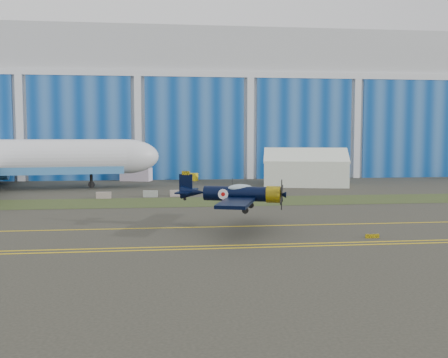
{
  "coord_description": "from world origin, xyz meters",
  "views": [
    {
      "loc": [
        4.38,
        -53.77,
        8.64
      ],
      "look_at": [
        11.11,
        2.25,
        3.94
      ],
      "focal_mm": 42.0,
      "sensor_mm": 36.0,
      "label": 1
    }
  ],
  "objects": [
    {
      "name": "hangar",
      "position": [
        0.0,
        71.79,
        14.96
      ],
      "size": [
        220.0,
        45.7,
        30.0
      ],
      "color": "silver",
      "rests_on": "ground"
    },
    {
      "name": "tent",
      "position": [
        29.22,
        34.64,
        3.29
      ],
      "size": [
        16.12,
        13.28,
        6.57
      ],
      "rotation": [
        0.0,
        0.0,
        -0.23
      ],
      "color": "white",
      "rests_on": "ground"
    },
    {
      "name": "ground",
      "position": [
        0.0,
        0.0,
        0.0
      ],
      "size": [
        260.0,
        260.0,
        0.0
      ],
      "primitive_type": "plane",
      "color": "#39382E",
      "rests_on": "ground"
    },
    {
      "name": "warbird",
      "position": [
        11.11,
        -6.75,
        3.34
      ],
      "size": [
        14.62,
        16.11,
        3.97
      ],
      "rotation": [
        0.0,
        0.0,
        -0.31
      ],
      "color": "black",
      "rests_on": "ground"
    },
    {
      "name": "barrier_b",
      "position": [
        2.82,
        20.11,
        0.45
      ],
      "size": [
        2.05,
        0.8,
        0.9
      ],
      "primitive_type": "cube",
      "rotation": [
        0.0,
        0.0,
        -0.1
      ],
      "color": "#939991",
      "rests_on": "ground"
    },
    {
      "name": "grass_median",
      "position": [
        0.0,
        14.0,
        0.02
      ],
      "size": [
        260.0,
        10.0,
        0.02
      ],
      "primitive_type": "cube",
      "color": "#475128",
      "rests_on": "ground"
    },
    {
      "name": "shipping_container",
      "position": [
        -0.4,
        47.16,
        1.25
      ],
      "size": [
        6.2,
        4.0,
        2.5
      ],
      "primitive_type": "cube",
      "rotation": [
        0.0,
        0.0,
        -0.32
      ],
      "color": "silver",
      "rests_on": "ground"
    },
    {
      "name": "edge_line_near",
      "position": [
        0.0,
        -14.5,
        0.01
      ],
      "size": [
        80.0,
        0.2,
        0.02
      ],
      "primitive_type": "cube",
      "color": "yellow",
      "rests_on": "ground"
    },
    {
      "name": "barrier_c",
      "position": [
        6.57,
        20.48,
        0.45
      ],
      "size": [
        2.04,
        0.73,
        0.9
      ],
      "primitive_type": "cube",
      "rotation": [
        0.0,
        0.0,
        0.07
      ],
      "color": "gray",
      "rests_on": "ground"
    },
    {
      "name": "tug",
      "position": [
        9.95,
        46.14,
        0.72
      ],
      "size": [
        2.9,
        2.44,
        1.45
      ],
      "primitive_type": "cube",
      "rotation": [
        0.0,
        0.0,
        -0.43
      ],
      "color": "yellow",
      "rests_on": "ground"
    },
    {
      "name": "barrier_a",
      "position": [
        -3.52,
        19.11,
        0.45
      ],
      "size": [
        2.03,
        0.69,
        0.9
      ],
      "primitive_type": "cube",
      "rotation": [
        0.0,
        0.0,
        -0.05
      ],
      "color": "gray",
      "rests_on": "ground"
    },
    {
      "name": "guard_board_right",
      "position": [
        22.0,
        -12.0,
        0.17
      ],
      "size": [
        1.2,
        0.15,
        0.35
      ],
      "primitive_type": "cube",
      "color": "yellow",
      "rests_on": "ground"
    },
    {
      "name": "taxiway_centreline",
      "position": [
        0.0,
        -5.0,
        0.01
      ],
      "size": [
        200.0,
        0.2,
        0.02
      ],
      "primitive_type": "cube",
      "color": "yellow",
      "rests_on": "ground"
    },
    {
      "name": "edge_line_far",
      "position": [
        0.0,
        -13.5,
        0.01
      ],
      "size": [
        80.0,
        0.2,
        0.02
      ],
      "primitive_type": "cube",
      "color": "yellow",
      "rests_on": "ground"
    }
  ]
}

